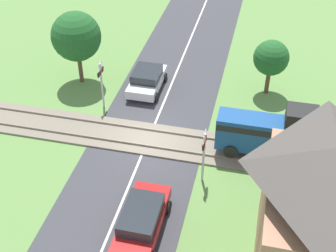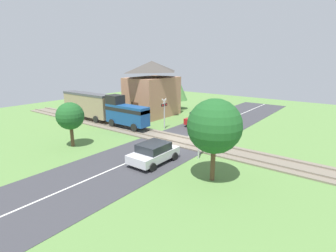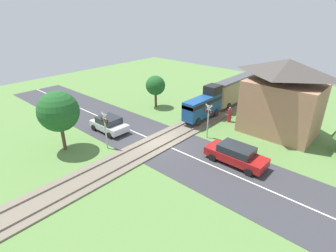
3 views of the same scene
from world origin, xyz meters
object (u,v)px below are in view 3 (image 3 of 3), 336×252
car_near_crossing (109,124)px  station_building (282,99)px  crossing_signal_east_approach (208,117)px  car_far_side (236,154)px  crossing_signal_west_approach (105,126)px  pedestrian_by_station (229,115)px  train (223,95)px

car_near_crossing → station_building: 15.88m
car_near_crossing → crossing_signal_east_approach: bearing=33.3°
car_near_crossing → car_far_side: bearing=14.0°
car_near_crossing → crossing_signal_west_approach: bearing=-40.0°
car_near_crossing → crossing_signal_west_approach: size_ratio=1.18×
crossing_signal_east_approach → station_building: size_ratio=0.47×
car_far_side → crossing_signal_east_approach: size_ratio=1.42×
pedestrian_by_station → train: bearing=133.8°
station_building → pedestrian_by_station: (-4.61, -0.71, -2.58)m
crossing_signal_west_approach → train: bearing=79.7°
car_far_side → station_building: 7.80m
train → crossing_signal_east_approach: bearing=-69.5°
train → pedestrian_by_station: bearing=-46.2°
crossing_signal_west_approach → crossing_signal_east_approach: (5.08, 7.13, 0.00)m
car_near_crossing → station_building: bearing=40.9°
crossing_signal_west_approach → station_building: bearing=53.0°
train → car_near_crossing: size_ratio=3.38×
crossing_signal_west_approach → station_building: (9.32, 12.38, 1.27)m
car_near_crossing → crossing_signal_east_approach: (7.61, 5.00, 1.28)m
crossing_signal_east_approach → station_building: (4.24, 5.25, 1.27)m
crossing_signal_west_approach → car_far_side: bearing=28.9°
train → crossing_signal_east_approach: train is taller
car_far_side → pedestrian_by_station: (-4.34, 6.66, -0.05)m
crossing_signal_west_approach → car_near_crossing: bearing=140.0°
pedestrian_by_station → station_building: bearing=8.8°
car_near_crossing → pedestrian_by_station: 11.98m
car_near_crossing → pedestrian_by_station: bearing=52.8°
car_far_side → crossing_signal_west_approach: crossing_signal_west_approach is taller
train → crossing_signal_west_approach: (-2.54, -13.92, 0.17)m
pedestrian_by_station → car_near_crossing: bearing=-127.2°
car_near_crossing → station_building: (11.85, 10.26, 2.55)m
pedestrian_by_station → car_far_side: bearing=-56.9°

